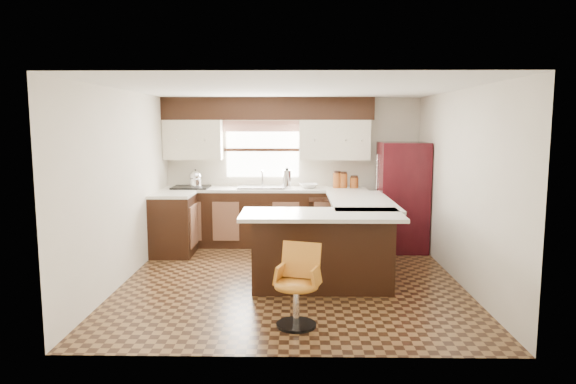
{
  "coord_description": "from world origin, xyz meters",
  "views": [
    {
      "loc": [
        0.06,
        -6.36,
        1.98
      ],
      "look_at": [
        -0.05,
        0.45,
        1.07
      ],
      "focal_mm": 32.0,
      "sensor_mm": 36.0,
      "label": 1
    }
  ],
  "objects_px": {
    "bar_chair": "(296,286)",
    "refrigerator": "(402,197)",
    "peninsula_return": "(322,252)",
    "peninsula_long": "(356,235)"
  },
  "relations": [
    {
      "from": "peninsula_long",
      "to": "bar_chair",
      "type": "relative_size",
      "value": 2.41
    },
    {
      "from": "peninsula_return",
      "to": "peninsula_long",
      "type": "bearing_deg",
      "value": 61.7
    },
    {
      "from": "bar_chair",
      "to": "peninsula_return",
      "type": "bearing_deg",
      "value": 92.18
    },
    {
      "from": "peninsula_return",
      "to": "refrigerator",
      "type": "distance_m",
      "value": 2.39
    },
    {
      "from": "peninsula_long",
      "to": "peninsula_return",
      "type": "height_order",
      "value": "same"
    },
    {
      "from": "refrigerator",
      "to": "bar_chair",
      "type": "bearing_deg",
      "value": -117.99
    },
    {
      "from": "bar_chair",
      "to": "refrigerator",
      "type": "bearing_deg",
      "value": 79.0
    },
    {
      "from": "peninsula_long",
      "to": "refrigerator",
      "type": "distance_m",
      "value": 1.32
    },
    {
      "from": "peninsula_long",
      "to": "bar_chair",
      "type": "distance_m",
      "value": 2.31
    },
    {
      "from": "refrigerator",
      "to": "bar_chair",
      "type": "xyz_separation_m",
      "value": [
        -1.65,
        -3.11,
        -0.44
      ]
    }
  ]
}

